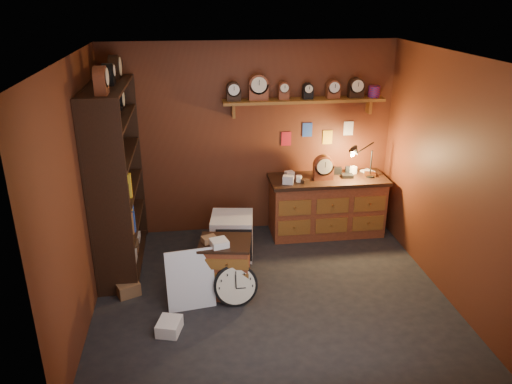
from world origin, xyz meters
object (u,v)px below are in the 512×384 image
at_px(shelving_unit, 113,172).
at_px(big_round_clock, 236,285).
at_px(low_cabinet, 226,265).
at_px(workbench, 327,202).

height_order(shelving_unit, big_round_clock, shelving_unit).
bearing_deg(big_round_clock, shelving_unit, 140.43).
bearing_deg(low_cabinet, big_round_clock, -60.61).
relative_size(workbench, low_cabinet, 2.20).
relative_size(shelving_unit, workbench, 1.56).
height_order(shelving_unit, low_cabinet, shelving_unit).
distance_m(workbench, low_cabinet, 2.08).
bearing_deg(big_round_clock, low_cabinet, 109.59).
bearing_deg(big_round_clock, workbench, 47.82).
bearing_deg(shelving_unit, workbench, 9.87).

